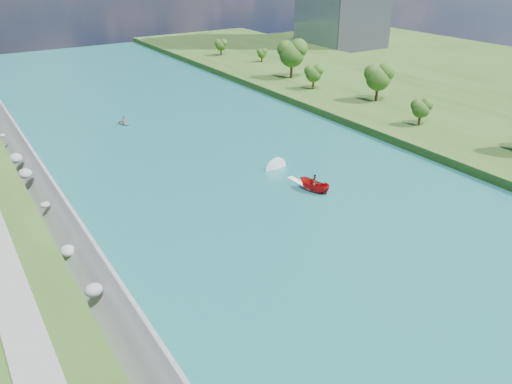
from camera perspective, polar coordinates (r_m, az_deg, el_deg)
ground at (r=55.75m, az=10.37°, el=-6.15°), size 260.00×260.00×0.00m
river_water at (r=69.63m, az=-0.70°, el=1.20°), size 55.00×240.00×0.10m
berm_east at (r=102.83m, az=23.58°, el=7.75°), size 44.00×240.00×1.50m
riprap_bank at (r=60.01m, az=-21.71°, el=-3.24°), size 4.51×236.00×4.41m
trees_east at (r=88.01m, az=25.82°, el=8.35°), size 13.29×142.75×11.29m
motorboat at (r=67.77m, az=6.03°, el=1.09°), size 3.60×19.20×2.10m
raft at (r=95.95m, az=-14.82°, el=7.68°), size 2.56×3.30×1.53m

